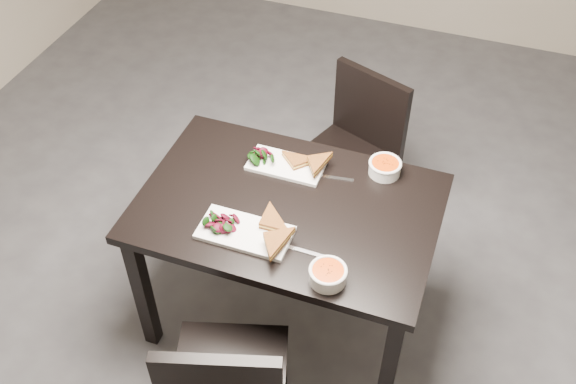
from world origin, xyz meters
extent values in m
plane|color=#47474C|center=(0.00, 0.00, 0.00)|extent=(5.00, 5.00, 0.00)
cube|color=black|center=(-0.05, -0.29, 0.73)|extent=(1.20, 0.80, 0.04)
cube|color=black|center=(-0.59, -0.63, 0.35)|extent=(0.06, 0.06, 0.71)
cube|color=black|center=(0.49, -0.63, 0.35)|extent=(0.06, 0.06, 0.71)
cube|color=black|center=(-0.59, 0.05, 0.35)|extent=(0.06, 0.06, 0.71)
cube|color=black|center=(0.49, 0.05, 0.35)|extent=(0.06, 0.06, 0.71)
cube|color=black|center=(-0.07, -0.90, 0.43)|extent=(0.52, 0.52, 0.04)
cube|color=black|center=(-0.29, -0.78, 0.21)|extent=(0.05, 0.05, 0.41)
cube|color=black|center=(0.05, -0.68, 0.21)|extent=(0.05, 0.05, 0.41)
cube|color=black|center=(0.00, 0.39, 0.43)|extent=(0.54, 0.54, 0.04)
cube|color=black|center=(-0.23, 0.29, 0.21)|extent=(0.05, 0.05, 0.41)
cube|color=black|center=(0.11, 0.15, 0.21)|extent=(0.05, 0.05, 0.41)
cube|color=black|center=(-0.10, 0.62, 0.21)|extent=(0.05, 0.05, 0.41)
cube|color=black|center=(0.24, 0.49, 0.21)|extent=(0.05, 0.05, 0.41)
cube|color=black|center=(0.07, 0.56, 0.65)|extent=(0.41, 0.19, 0.40)
cube|color=white|center=(-0.16, -0.50, 0.76)|extent=(0.36, 0.18, 0.02)
cylinder|color=white|center=(0.21, -0.60, 0.78)|extent=(0.13, 0.13, 0.05)
cylinder|color=#DB5809|center=(0.21, -0.60, 0.80)|extent=(0.12, 0.12, 0.02)
torus|color=white|center=(0.21, -0.60, 0.81)|extent=(0.14, 0.14, 0.01)
cube|color=silver|center=(0.09, -0.50, 0.75)|extent=(0.18, 0.02, 0.00)
cube|color=white|center=(-0.14, -0.08, 0.76)|extent=(0.32, 0.16, 0.02)
cylinder|color=white|center=(0.26, 0.02, 0.78)|extent=(0.13, 0.13, 0.05)
cylinder|color=#DB5809|center=(0.26, 0.02, 0.80)|extent=(0.11, 0.11, 0.02)
torus|color=white|center=(0.26, 0.02, 0.81)|extent=(0.14, 0.14, 0.01)
cube|color=silver|center=(0.07, -0.08, 0.75)|extent=(0.18, 0.04, 0.00)
camera|label=1|loc=(0.56, -2.02, 2.64)|focal=41.07mm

